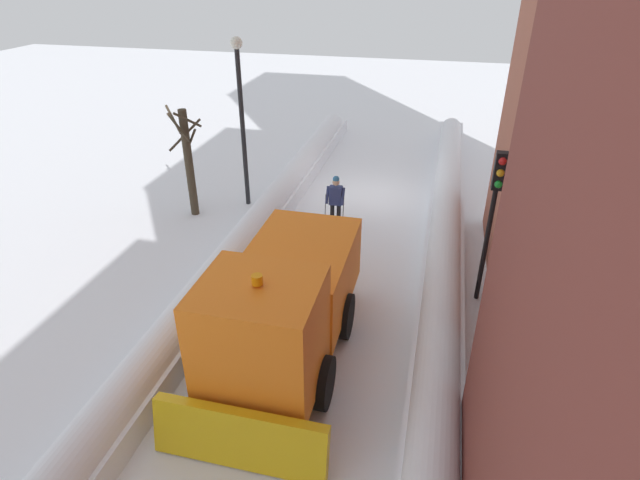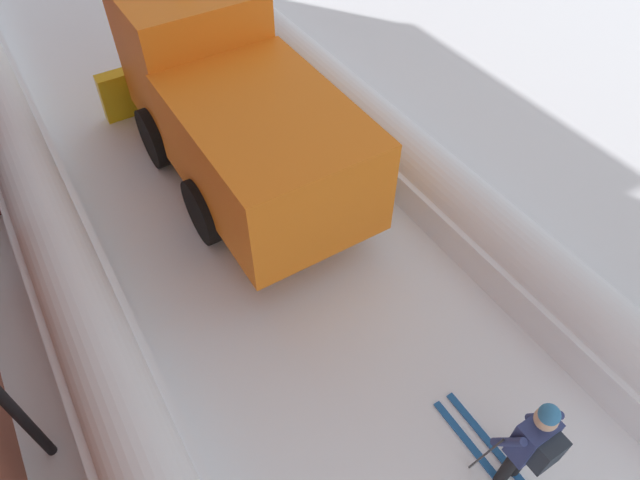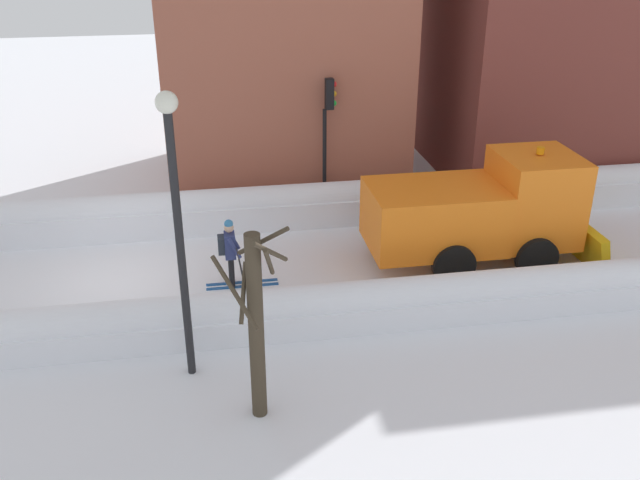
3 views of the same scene
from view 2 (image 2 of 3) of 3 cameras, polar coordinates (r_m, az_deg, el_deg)
The scene contains 5 objects.
ground_plane at distance 10.76m, azimuth -11.56°, elevation 7.95°, with size 80.00×80.00×0.00m, color white.
snowbank_left at distance 10.14m, azimuth -27.11°, elevation 4.17°, with size 1.10×36.00×1.23m.
snowbank_right at distance 11.51m, azimuth 1.71°, elevation 14.74°, with size 1.10×36.00×1.04m.
plow_truck at distance 9.52m, azimuth -9.22°, elevation 13.59°, with size 3.20×5.98×3.12m.
skier at distance 6.61m, azimuth 20.78°, elevation -19.02°, with size 0.62×1.80×1.81m.
Camera 2 is at (-2.42, 2.01, 6.79)m, focal length 31.05 mm.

